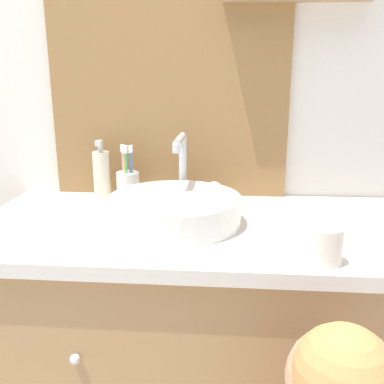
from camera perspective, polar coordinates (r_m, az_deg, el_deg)
wall_back at (r=1.42m, az=3.15°, el=17.37°), size 3.20×0.18×2.50m
vanity_counter at (r=1.36m, az=1.88°, el=-20.92°), size 1.27×0.59×0.84m
sink_basin at (r=1.16m, az=-2.15°, el=-2.10°), size 0.36×0.41×0.22m
toothbrush_holder at (r=1.37m, az=-8.53°, el=1.07°), size 0.07×0.07×0.18m
soap_dispenser at (r=1.40m, az=-11.95°, el=2.30°), size 0.05×0.05×0.19m
drinking_cup at (r=0.96m, az=17.35°, el=-6.77°), size 0.07×0.07×0.08m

